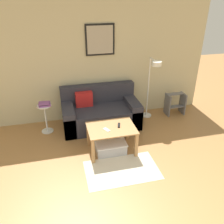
# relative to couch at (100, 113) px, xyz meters

# --- Properties ---
(wall_back) EXTENTS (5.60, 0.09, 2.55)m
(wall_back) POSITION_rel_couch_xyz_m (-0.26, 0.45, 0.99)
(wall_back) COLOR #C6BC93
(wall_back) RESTS_ON ground_plane
(area_rug) EXTENTS (1.22, 0.73, 0.01)m
(area_rug) POSITION_rel_couch_xyz_m (0.06, -1.56, -0.29)
(area_rug) COLOR beige
(area_rug) RESTS_ON ground_plane
(couch) EXTENTS (1.63, 0.86, 0.84)m
(couch) POSITION_rel_couch_xyz_m (0.00, 0.00, 0.00)
(couch) COLOR #2D2D38
(couch) RESTS_ON ground_plane
(coffee_table) EXTENTS (0.86, 0.62, 0.50)m
(coffee_table) POSITION_rel_couch_xyz_m (0.02, -0.98, 0.10)
(coffee_table) COLOR #AD7F4C
(coffee_table) RESTS_ON ground_plane
(storage_bin) EXTENTS (0.57, 0.37, 0.21)m
(storage_bin) POSITION_rel_couch_xyz_m (-0.01, -1.03, -0.19)
(storage_bin) COLOR #B2B2B7
(storage_bin) RESTS_ON ground_plane
(floor_lamp) EXTENTS (0.24, 0.55, 1.41)m
(floor_lamp) POSITION_rel_couch_xyz_m (1.14, -0.06, 0.70)
(floor_lamp) COLOR white
(floor_lamp) RESTS_ON ground_plane
(side_table) EXTENTS (0.29, 0.29, 0.61)m
(side_table) POSITION_rel_couch_xyz_m (-1.15, -0.02, 0.07)
(side_table) COLOR silver
(side_table) RESTS_ON ground_plane
(book_stack) EXTENTS (0.24, 0.20, 0.06)m
(book_stack) POSITION_rel_couch_xyz_m (-1.14, -0.02, 0.34)
(book_stack) COLOR #8C4C93
(book_stack) RESTS_ON side_table
(remote_control) EXTENTS (0.08, 0.16, 0.02)m
(remote_control) POSITION_rel_couch_xyz_m (0.16, -0.95, 0.21)
(remote_control) COLOR black
(remote_control) RESTS_ON coffee_table
(cell_phone) EXTENTS (0.12, 0.15, 0.01)m
(cell_phone) POSITION_rel_couch_xyz_m (-0.08, -1.04, 0.21)
(cell_phone) COLOR silver
(cell_phone) RESTS_ON coffee_table
(step_stool) EXTENTS (0.43, 0.29, 0.51)m
(step_stool) POSITION_rel_couch_xyz_m (1.84, 0.08, -0.02)
(step_stool) COLOR slate
(step_stool) RESTS_ON ground_plane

